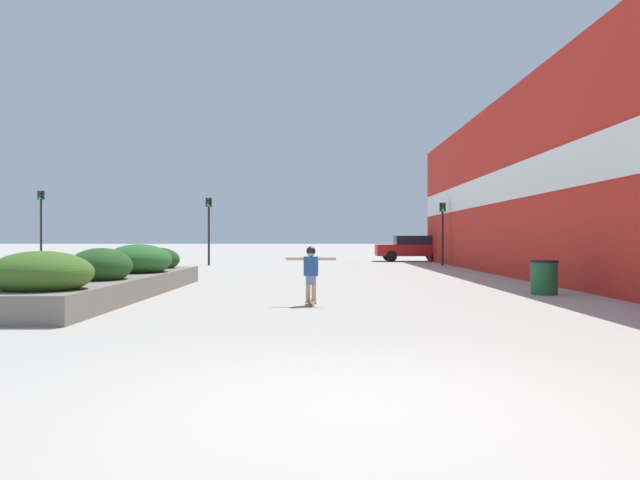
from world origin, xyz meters
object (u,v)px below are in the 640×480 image
Objects in this scene: skateboard at (310,302)px; traffic_light_far_left at (39,215)px; car_leftmost at (411,248)px; traffic_light_right at (441,222)px; car_center_left at (557,248)px; traffic_light_left at (208,219)px; trash_bin at (543,277)px; skateboarder at (310,268)px.

traffic_light_far_left is at bearing 134.38° from skateboard.
traffic_light_right reaches higher than car_leftmost.
traffic_light_left is at bearing -78.01° from car_center_left.
traffic_light_left is at bearing 113.21° from skateboard.
car_leftmost is 20.78m from traffic_light_far_left.
car_center_left is 20.15m from traffic_light_left.
trash_bin is 0.24× the size of traffic_light_left.
skateboard is 0.21× the size of traffic_light_right.
traffic_light_right is (-7.70, -4.24, 1.39)m from car_center_left.
skateboarder is 0.35× the size of traffic_light_right.
trash_bin is 0.19× the size of car_leftmost.
skateboard is 0.17× the size of car_center_left.
traffic_light_far_left reaches higher than car_leftmost.
traffic_light_left is at bearing 115.60° from car_leftmost.
car_leftmost is 1.25× the size of traffic_light_left.
skateboarder is at bearing -158.49° from trash_bin.
skateboarder is 0.26× the size of car_leftmost.
traffic_light_right is at bearing -0.30° from traffic_light_left.
traffic_light_left reaches higher than skateboard.
traffic_light_right reaches higher than skateboard.
skateboarder is (-0.00, 0.00, 0.70)m from skateboard.
traffic_light_far_left is at bearing 141.92° from trash_bin.
traffic_light_far_left reaches higher than traffic_light_right.
car_center_left is at bearing -98.45° from car_leftmost.
trash_bin is (5.65, 2.23, 0.35)m from skateboard.
trash_bin is 21.19m from car_center_left.
car_center_left reaches higher than skateboarder.
traffic_light_left is 11.96m from traffic_light_right.
skateboarder is at bearing 165.79° from car_leftmost.
traffic_light_far_left is at bearing 178.75° from traffic_light_right.
car_center_left is at bearing 11.99° from traffic_light_left.
traffic_light_far_left is (-14.29, 17.85, 2.52)m from skateboard.
car_leftmost is at bearing 89.61° from trash_bin.
car_center_left is at bearing 62.53° from skateboard.
traffic_light_left reaches higher than car_leftmost.
car_center_left is (8.35, -1.24, 0.01)m from car_leftmost.
traffic_light_far_left is (-8.78, 0.39, 0.24)m from traffic_light_left.
traffic_light_far_left reaches higher than car_center_left.
traffic_light_right is at bearing 75.38° from skateboarder.
traffic_light_far_left is (-20.74, 0.45, 0.39)m from traffic_light_right.
car_center_left reaches higher than trash_bin.
skateboard is 18.46m from traffic_light_left.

